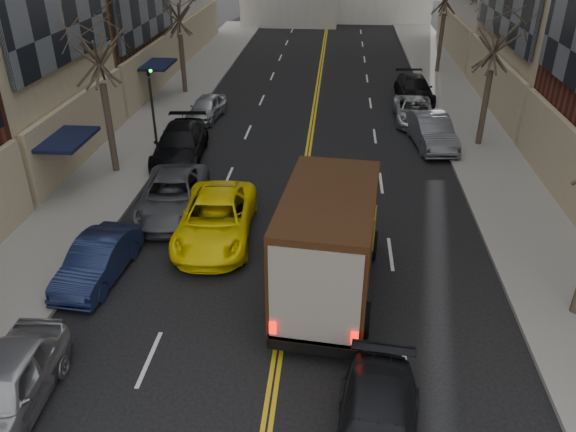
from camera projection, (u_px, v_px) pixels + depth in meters
The scene contains 16 objects.
sidewalk_left at pixel (156, 122), 32.41m from camera, with size 4.00×66.00×0.15m, color slate.
sidewalk_right at pixel (474, 132), 31.02m from camera, with size 4.00×66.00×0.15m, color slate.
tree_lf_mid at pixel (94, 27), 23.15m from camera, with size 3.20×3.20×8.91m.
tree_rt_mid at pixel (499, 23), 26.37m from camera, with size 3.20×3.20×8.32m.
traffic_signal at pixel (152, 103), 26.60m from camera, with size 0.29×0.26×4.70m.
ups_truck at pixel (330, 241), 17.22m from camera, with size 3.36×7.15×3.80m.
taxi at pixel (216, 219), 20.74m from camera, with size 2.63×5.71×1.59m, color #FFE60A.
pedestrian at pixel (324, 193), 22.43m from camera, with size 0.64×0.42×1.77m, color black.
parked_lf_a at pixel (5, 388), 13.42m from camera, with size 1.84×4.58×1.56m, color #A3A4AA.
parked_lf_b at pixel (98, 260), 18.50m from camera, with size 1.46×4.20×1.38m, color #111938.
parked_lf_c at pixel (172, 195), 22.57m from camera, with size 2.49×5.40×1.50m, color #4A4C51.
parked_lf_d at pixel (180, 144), 27.36m from camera, with size 2.28×5.60×1.62m, color black.
parked_lf_e at pixel (206, 108), 32.82m from camera, with size 1.60×3.97×1.35m, color #A2A6AA.
parked_rt_a at pixel (432, 131), 28.94m from camera, with size 1.71×4.90×1.61m, color #4E5055.
parked_rt_b at pixel (414, 111), 32.38m from camera, with size 2.20×4.77×1.33m, color #B8BDC1.
parked_rt_c at pixel (414, 89), 36.10m from camera, with size 2.06×5.07×1.47m, color black.
Camera 1 is at (1.33, -3.26, 10.84)m, focal length 35.00 mm.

